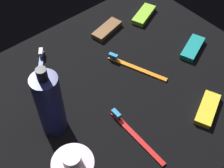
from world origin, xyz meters
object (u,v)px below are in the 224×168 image
(lotion_bottle, at_px, (50,104))
(snack_bar_lime, at_px, (144,15))
(toothbrush_red, at_px, (134,133))
(toothbrush_orange, at_px, (133,66))
(snack_bar_yellow, at_px, (208,109))
(snack_bar_teal, at_px, (193,48))
(snack_bar_brown, at_px, (107,29))
(toothbrush_navy, at_px, (40,71))

(lotion_bottle, relative_size, snack_bar_lime, 1.94)
(toothbrush_red, xyz_separation_m, snack_bar_lime, (0.32, 0.30, 0.00))
(toothbrush_orange, height_order, snack_bar_yellow, toothbrush_orange)
(lotion_bottle, height_order, toothbrush_red, lotion_bottle)
(toothbrush_orange, distance_m, snack_bar_teal, 0.19)
(toothbrush_red, bearing_deg, toothbrush_orange, 47.68)
(lotion_bottle, xyz_separation_m, snack_bar_teal, (0.45, -0.04, -0.08))
(snack_bar_yellow, bearing_deg, toothbrush_orange, 76.81)
(snack_bar_brown, xyz_separation_m, snack_bar_teal, (0.14, -0.23, 0.00))
(snack_bar_yellow, bearing_deg, lotion_bottle, 123.04)
(toothbrush_orange, distance_m, snack_bar_brown, 0.17)
(toothbrush_navy, height_order, snack_bar_brown, toothbrush_navy)
(snack_bar_yellow, bearing_deg, toothbrush_navy, 99.75)
(snack_bar_yellow, xyz_separation_m, snack_bar_lime, (0.14, 0.37, 0.00))
(lotion_bottle, xyz_separation_m, toothbrush_red, (0.13, -0.14, -0.08))
(lotion_bottle, xyz_separation_m, snack_bar_lime, (0.45, 0.17, -0.08))
(toothbrush_red, bearing_deg, snack_bar_brown, 60.25)
(toothbrush_navy, relative_size, snack_bar_brown, 1.48)
(snack_bar_brown, bearing_deg, toothbrush_red, -132.69)
(snack_bar_brown, xyz_separation_m, snack_bar_lime, (0.14, -0.02, 0.00))
(lotion_bottle, bearing_deg, toothbrush_orange, 4.31)
(toothbrush_red, distance_m, snack_bar_yellow, 0.20)
(lotion_bottle, height_order, snack_bar_lime, lotion_bottle)
(toothbrush_red, distance_m, snack_bar_teal, 0.34)
(snack_bar_brown, bearing_deg, toothbrush_orange, -116.83)
(snack_bar_teal, bearing_deg, snack_bar_lime, 70.01)
(lotion_bottle, distance_m, toothbrush_navy, 0.20)
(snack_bar_teal, bearing_deg, toothbrush_red, 176.46)
(lotion_bottle, bearing_deg, snack_bar_teal, -4.84)
(toothbrush_navy, xyz_separation_m, snack_bar_lime, (0.39, -0.01, 0.00))
(lotion_bottle, bearing_deg, snack_bar_brown, 30.78)
(snack_bar_teal, bearing_deg, snack_bar_yellow, -150.29)
(toothbrush_red, xyz_separation_m, snack_bar_brown, (0.19, 0.33, 0.00))
(toothbrush_orange, xyz_separation_m, snack_bar_teal, (0.18, -0.06, 0.00))
(toothbrush_orange, xyz_separation_m, snack_bar_yellow, (0.04, -0.23, 0.00))
(toothbrush_red, bearing_deg, toothbrush_navy, 101.61)
(toothbrush_navy, xyz_separation_m, toothbrush_red, (0.06, -0.31, 0.00))
(snack_bar_lime, bearing_deg, snack_bar_brown, 149.81)
(snack_bar_yellow, distance_m, snack_bar_lime, 0.40)
(toothbrush_navy, height_order, snack_bar_teal, toothbrush_navy)
(snack_bar_brown, bearing_deg, snack_bar_teal, -71.03)
(snack_bar_yellow, bearing_deg, toothbrush_red, 136.40)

